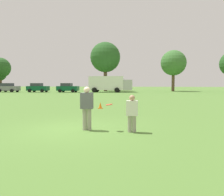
% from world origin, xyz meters
% --- Properties ---
extents(ground_plane, '(195.62, 195.62, 0.00)m').
position_xyz_m(ground_plane, '(0.00, 0.00, 0.00)').
color(ground_plane, '#517A33').
extents(player_thrower, '(0.49, 0.30, 1.72)m').
position_xyz_m(player_thrower, '(0.49, -0.08, 0.97)').
color(player_thrower, gray).
rests_on(player_thrower, ground).
extents(player_defender, '(0.44, 0.25, 1.42)m').
position_xyz_m(player_defender, '(2.28, -0.25, 0.79)').
color(player_defender, gray).
rests_on(player_defender, ground).
extents(frisbee, '(0.27, 0.27, 0.07)m').
position_xyz_m(frisbee, '(1.38, -0.08, 1.03)').
color(frisbee, '#E54C33').
extents(traffic_cone, '(0.32, 0.32, 0.48)m').
position_xyz_m(traffic_cone, '(-0.29, 7.24, 0.23)').
color(traffic_cone, '#D8590C').
rests_on(traffic_cone, ground).
extents(parked_car_near_left, '(4.20, 2.22, 1.82)m').
position_xyz_m(parked_car_near_left, '(-23.74, 32.70, 0.92)').
color(parked_car_near_left, slate).
rests_on(parked_car_near_left, ground).
extents(parked_car_mid_left, '(4.20, 2.22, 1.82)m').
position_xyz_m(parked_car_mid_left, '(-17.71, 33.19, 0.92)').
color(parked_car_mid_left, '#0C4C2D').
rests_on(parked_car_mid_left, ground).
extents(parked_car_center, '(4.20, 2.22, 1.82)m').
position_xyz_m(parked_car_center, '(-11.55, 33.35, 0.92)').
color(parked_car_center, '#0C4C2D').
rests_on(parked_car_center, ground).
extents(box_truck, '(8.50, 3.02, 3.18)m').
position_xyz_m(box_truck, '(-3.31, 34.70, 1.75)').
color(box_truck, white).
rests_on(box_truck, ground).
extents(tree_east_oak, '(4.92, 4.92, 8.00)m').
position_xyz_m(tree_east_oak, '(-31.04, 41.08, 5.50)').
color(tree_east_oak, brown).
rests_on(tree_east_oak, ground).
extents(tree_far_east_pine, '(6.90, 6.90, 11.21)m').
position_xyz_m(tree_far_east_pine, '(-5.27, 41.69, 7.71)').
color(tree_far_east_pine, brown).
rests_on(tree_far_east_pine, ground).
extents(tree_far_west_pine, '(5.59, 5.59, 9.09)m').
position_xyz_m(tree_far_west_pine, '(10.02, 41.60, 6.25)').
color(tree_far_west_pine, brown).
rests_on(tree_far_west_pine, ground).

